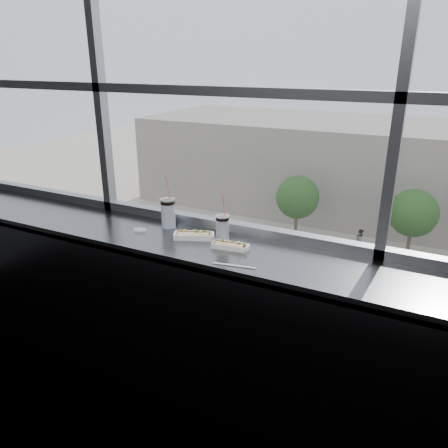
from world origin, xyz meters
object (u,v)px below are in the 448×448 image
at_px(hotdog_tray_left, 194,235).
at_px(pedestrian_b, 361,239).
at_px(wrapper, 140,230).
at_px(tree_center, 413,213).
at_px(car_near_b, 217,294).
at_px(soda_cup_right, 222,227).
at_px(car_near_a, 116,271).
at_px(loose_straw, 234,266).
at_px(car_far_a, 241,237).
at_px(car_near_c, 425,349).
at_px(hotdog_tray_right, 230,245).
at_px(soda_cup_left, 168,212).
at_px(tree_left, 297,197).

xyz_separation_m(hotdog_tray_left, pedestrian_b, (-2.88, 28.08, -11.04)).
relative_size(wrapper, tree_center, 0.02).
height_order(car_near_b, tree_center, tree_center).
xyz_separation_m(pedestrian_b, tree_center, (3.18, 0.16, 2.39)).
relative_size(soda_cup_right, car_near_a, 0.06).
bearing_deg(loose_straw, car_far_a, 104.09).
relative_size(soda_cup_right, loose_straw, 1.31).
xyz_separation_m(wrapper, car_near_c, (2.46, 16.30, -11.01)).
height_order(hotdog_tray_right, soda_cup_left, soda_cup_left).
height_order(hotdog_tray_right, wrapper, hotdog_tray_right).
distance_m(hotdog_tray_left, pedestrian_b, 30.31).
bearing_deg(car_near_b, tree_center, -31.90).
height_order(soda_cup_left, tree_center, soda_cup_left).
bearing_deg(loose_straw, hotdog_tray_right, 110.95).
height_order(loose_straw, pedestrian_b, loose_straw).
height_order(soda_cup_right, tree_left, soda_cup_right).
height_order(car_near_a, tree_left, tree_left).
bearing_deg(wrapper, hotdog_tray_right, 1.29).
height_order(hotdog_tray_right, loose_straw, hotdog_tray_right).
height_order(pedestrian_b, tree_left, tree_left).
height_order(hotdog_tray_left, wrapper, hotdog_tray_left).
distance_m(car_near_b, car_near_a, 6.96).
distance_m(car_near_c, tree_left, 15.72).
xyz_separation_m(car_near_c, pedestrian_b, (-4.95, 11.84, -0.01)).
height_order(soda_cup_right, pedestrian_b, soda_cup_right).
xyz_separation_m(soda_cup_left, loose_straw, (0.67, -0.35, -0.11)).
bearing_deg(car_near_b, car_near_c, -85.97).
relative_size(car_near_a, pedestrian_b, 2.64).
bearing_deg(loose_straw, soda_cup_right, 116.86).
relative_size(loose_straw, wrapper, 2.56).
bearing_deg(car_near_c, car_near_b, 89.23).
bearing_deg(car_near_a, wrapper, -136.25).
xyz_separation_m(soda_cup_right, tree_center, (0.12, 28.20, -8.72)).
distance_m(loose_straw, pedestrian_b, 30.57).
height_order(hotdog_tray_right, car_near_a, hotdog_tray_right).
relative_size(loose_straw, tree_center, 0.05).
distance_m(loose_straw, wrapper, 0.82).
bearing_deg(wrapper, car_far_a, 112.85).
bearing_deg(soda_cup_left, tree_center, 88.85).
relative_size(hotdog_tray_left, wrapper, 2.73).
bearing_deg(car_far_a, wrapper, -157.88).
distance_m(wrapper, car_near_c, 19.83).
relative_size(car_far_a, pedestrian_b, 3.14).
relative_size(soda_cup_right, wrapper, 3.34).
relative_size(soda_cup_left, car_near_b, 0.06).
bearing_deg(hotdog_tray_right, car_near_a, 127.47).
distance_m(hotdog_tray_right, soda_cup_left, 0.57).
bearing_deg(car_near_a, car_far_a, -29.38).
distance_m(soda_cup_right, loose_straw, 0.38).
height_order(soda_cup_left, tree_left, soda_cup_left).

